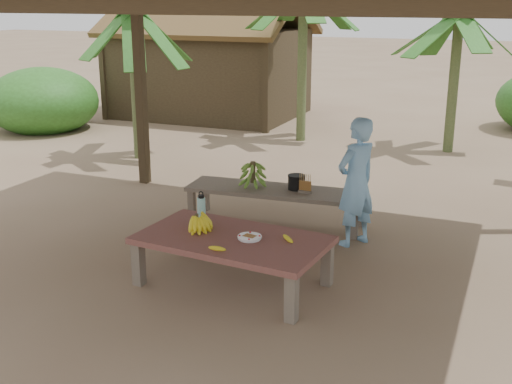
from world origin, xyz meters
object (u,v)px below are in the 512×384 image
at_px(work_table, 233,243).
at_px(ripe_banana_bunch, 197,221).
at_px(cooking_pot, 296,182).
at_px(plate, 250,237).
at_px(bench, 276,193).
at_px(water_flask, 201,208).
at_px(woman, 356,182).

relative_size(work_table, ripe_banana_bunch, 6.17).
height_order(ripe_banana_bunch, cooking_pot, ripe_banana_bunch).
height_order(work_table, cooking_pot, cooking_pot).
bearing_deg(cooking_pot, work_table, -89.37).
height_order(work_table, plate, plate).
bearing_deg(work_table, plate, 9.17).
xyz_separation_m(work_table, plate, (0.17, 0.01, 0.08)).
bearing_deg(cooking_pot, ripe_banana_bunch, -101.64).
distance_m(bench, plate, 1.88).
bearing_deg(water_flask, cooking_pot, 73.20).
bearing_deg(cooking_pot, bench, -160.66).
relative_size(plate, woman, 0.16).
bearing_deg(plate, ripe_banana_bunch, 177.25).
bearing_deg(ripe_banana_bunch, bench, 85.34).
height_order(plate, cooking_pot, cooking_pot).
height_order(bench, ripe_banana_bunch, ripe_banana_bunch).
bearing_deg(cooking_pot, woman, -24.69).
relative_size(work_table, cooking_pot, 9.22).
xyz_separation_m(ripe_banana_bunch, cooking_pot, (0.39, 1.88, -0.06)).
bearing_deg(woman, cooking_pot, -84.22).
distance_m(bench, woman, 1.17).
relative_size(work_table, water_flask, 6.00).
bearing_deg(woman, ripe_banana_bunch, -8.85).
height_order(work_table, bench, work_table).
distance_m(work_table, plate, 0.19).
distance_m(plate, water_flask, 0.75).
relative_size(bench, cooking_pot, 11.01).
distance_m(bench, cooking_pot, 0.29).
xyz_separation_m(bench, plate, (0.43, -1.82, 0.12)).
xyz_separation_m(plate, water_flask, (-0.67, 0.31, 0.11)).
height_order(bench, plate, plate).
height_order(water_flask, woman, woman).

